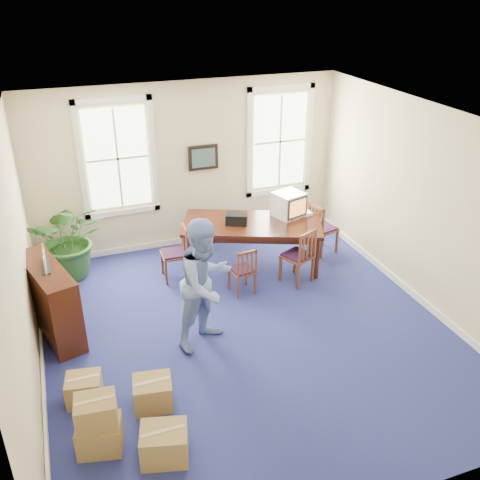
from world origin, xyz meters
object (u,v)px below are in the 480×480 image
object	(u,v)px
chair_near_left	(242,270)
cardboard_boxes	(114,413)
crt_tv	(289,204)
potted_plant	(70,239)
man	(206,283)
credenza	(51,300)
conference_table	(252,243)

from	to	relation	value
chair_near_left	cardboard_boxes	bearing A→B (deg)	38.41
crt_tv	potted_plant	bearing A→B (deg)	152.92
crt_tv	potted_plant	world-z (taller)	potted_plant
man	credenza	xyz separation A→B (m)	(-2.11, 0.97, -0.39)
man	cardboard_boxes	distance (m)	2.19
conference_table	chair_near_left	bearing A→B (deg)	-98.44
conference_table	chair_near_left	xyz separation A→B (m)	(-0.51, -0.85, 0.00)
crt_tv	potted_plant	distance (m)	3.96
potted_plant	cardboard_boxes	size ratio (longest dim) A/B	1.09
conference_table	credenza	world-z (taller)	credenza
man	potted_plant	distance (m)	3.18
potted_plant	crt_tv	bearing A→B (deg)	-9.76
cardboard_boxes	credenza	bearing A→B (deg)	103.21
crt_tv	chair_near_left	xyz separation A→B (m)	(-1.25, -0.91, -0.65)
credenza	cardboard_boxes	size ratio (longest dim) A/B	1.14
chair_near_left	potted_plant	xyz separation A→B (m)	(-2.64, 1.58, 0.29)
chair_near_left	credenza	world-z (taller)	credenza
conference_table	potted_plant	xyz separation A→B (m)	(-3.15, 0.73, 0.29)
crt_tv	credenza	bearing A→B (deg)	176.25
credenza	potted_plant	bearing A→B (deg)	59.68
crt_tv	credenza	distance (m)	4.46
conference_table	credenza	distance (m)	3.71
man	credenza	size ratio (longest dim) A/B	1.30
crt_tv	credenza	size ratio (longest dim) A/B	0.36
man	potted_plant	world-z (taller)	man
cardboard_boxes	man	bearing A→B (deg)	42.52
chair_near_left	potted_plant	distance (m)	3.09
credenza	potted_plant	world-z (taller)	potted_plant
potted_plant	man	bearing A→B (deg)	-57.70
conference_table	cardboard_boxes	world-z (taller)	conference_table
chair_near_left	cardboard_boxes	xyz separation A→B (m)	(-2.50, -2.52, -0.05)
conference_table	crt_tv	bearing A→B (deg)	26.92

